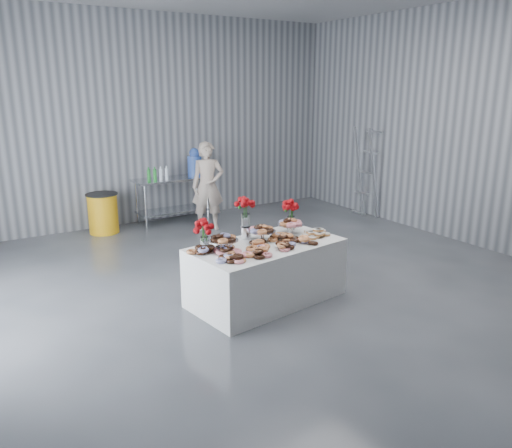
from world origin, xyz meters
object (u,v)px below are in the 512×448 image
(prep_table, at_px, (172,192))
(water_jug, at_px, (194,163))
(stepladder, at_px, (366,173))
(trash_barrel, at_px, (103,213))
(display_table, at_px, (266,272))
(person, at_px, (208,186))

(prep_table, xyz_separation_m, water_jug, (0.50, -0.00, 0.53))
(water_jug, relative_size, stepladder, 0.30)
(stepladder, bearing_deg, trash_barrel, 160.94)
(stepladder, bearing_deg, display_table, -148.82)
(prep_table, distance_m, stepladder, 3.95)
(trash_barrel, bearing_deg, prep_table, 0.00)
(person, xyz_separation_m, stepladder, (3.16, -0.91, 0.10))
(display_table, distance_m, stepladder, 4.75)
(water_jug, bearing_deg, person, -97.95)
(water_jug, bearing_deg, trash_barrel, 180.00)
(display_table, relative_size, trash_barrel, 2.56)
(stepladder, bearing_deg, person, 164.00)
(prep_table, height_order, person, person)
(prep_table, bearing_deg, water_jug, -0.00)
(prep_table, height_order, water_jug, water_jug)
(prep_table, height_order, trash_barrel, prep_table)
(trash_barrel, relative_size, stepladder, 0.40)
(water_jug, xyz_separation_m, stepladder, (3.05, -1.70, -0.22))
(display_table, bearing_deg, water_jug, 76.66)
(water_jug, distance_m, trash_barrel, 2.04)
(display_table, xyz_separation_m, person, (0.87, 3.35, 0.45))
(person, relative_size, stepladder, 0.89)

